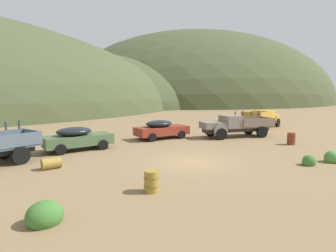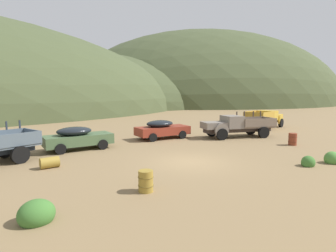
{
  "view_description": "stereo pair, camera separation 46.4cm",
  "coord_description": "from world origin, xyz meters",
  "px_view_note": "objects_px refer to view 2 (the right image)",
  "views": [
    {
      "loc": [
        -9.21,
        -11.41,
        3.8
      ],
      "look_at": [
        1.6,
        4.8,
        1.41
      ],
      "focal_mm": 28.65,
      "sensor_mm": 36.0,
      "label": 1
    },
    {
      "loc": [
        -8.82,
        -11.66,
        3.8
      ],
      "look_at": [
        1.6,
        4.8,
        1.41
      ],
      "focal_mm": 28.65,
      "sensor_mm": 36.0,
      "label": 2
    }
  ],
  "objects_px": {
    "car_weathered_green": "(80,137)",
    "oil_drum_tipped": "(50,163)",
    "car_rust_red": "(164,129)",
    "oil_drum_spare": "(146,181)",
    "truck_primer_gray": "(233,126)",
    "truck_faded_yellow": "(267,118)",
    "oil_drum_by_truck": "(293,139)"
  },
  "relations": [
    {
      "from": "car_rust_red",
      "to": "truck_primer_gray",
      "type": "distance_m",
      "value": 5.95
    },
    {
      "from": "truck_faded_yellow",
      "to": "car_weathered_green",
      "type": "bearing_deg",
      "value": 165.91
    },
    {
      "from": "truck_primer_gray",
      "to": "oil_drum_spare",
      "type": "distance_m",
      "value": 14.39
    },
    {
      "from": "truck_primer_gray",
      "to": "oil_drum_spare",
      "type": "height_order",
      "value": "truck_primer_gray"
    },
    {
      "from": "car_rust_red",
      "to": "truck_primer_gray",
      "type": "bearing_deg",
      "value": -25.16
    },
    {
      "from": "oil_drum_spare",
      "to": "car_rust_red",
      "type": "bearing_deg",
      "value": 55.22
    },
    {
      "from": "oil_drum_by_truck",
      "to": "oil_drum_spare",
      "type": "bearing_deg",
      "value": -169.27
    },
    {
      "from": "car_rust_red",
      "to": "oil_drum_spare",
      "type": "bearing_deg",
      "value": -122.6
    },
    {
      "from": "car_rust_red",
      "to": "oil_drum_spare",
      "type": "height_order",
      "value": "car_rust_red"
    },
    {
      "from": "car_rust_red",
      "to": "truck_primer_gray",
      "type": "height_order",
      "value": "truck_primer_gray"
    },
    {
      "from": "car_weathered_green",
      "to": "car_rust_red",
      "type": "bearing_deg",
      "value": 4.57
    },
    {
      "from": "car_weathered_green",
      "to": "truck_primer_gray",
      "type": "bearing_deg",
      "value": -10.43
    },
    {
      "from": "car_weathered_green",
      "to": "oil_drum_tipped",
      "type": "distance_m",
      "value": 4.64
    },
    {
      "from": "oil_drum_tipped",
      "to": "oil_drum_by_truck",
      "type": "relative_size",
      "value": 1.05
    },
    {
      "from": "car_weathered_green",
      "to": "truck_faded_yellow",
      "type": "relative_size",
      "value": 0.71
    },
    {
      "from": "truck_primer_gray",
      "to": "truck_faded_yellow",
      "type": "bearing_deg",
      "value": -144.15
    },
    {
      "from": "truck_faded_yellow",
      "to": "oil_drum_tipped",
      "type": "xyz_separation_m",
      "value": [
        -22.97,
        -4.57,
        -0.74
      ]
    },
    {
      "from": "oil_drum_by_truck",
      "to": "truck_faded_yellow",
      "type": "bearing_deg",
      "value": 47.82
    },
    {
      "from": "car_rust_red",
      "to": "truck_faded_yellow",
      "type": "xyz_separation_m",
      "value": [
        13.32,
        0.02,
        0.2
      ]
    },
    {
      "from": "truck_faded_yellow",
      "to": "oil_drum_spare",
      "type": "bearing_deg",
      "value": -169.65
    },
    {
      "from": "truck_faded_yellow",
      "to": "oil_drum_tipped",
      "type": "bearing_deg",
      "value": 175.1
    },
    {
      "from": "oil_drum_tipped",
      "to": "car_weathered_green",
      "type": "bearing_deg",
      "value": 56.4
    },
    {
      "from": "truck_primer_gray",
      "to": "oil_drum_tipped",
      "type": "height_order",
      "value": "truck_primer_gray"
    },
    {
      "from": "truck_faded_yellow",
      "to": "oil_drum_spare",
      "type": "relative_size",
      "value": 7.88
    },
    {
      "from": "truck_primer_gray",
      "to": "truck_faded_yellow",
      "type": "height_order",
      "value": "truck_primer_gray"
    },
    {
      "from": "car_weathered_green",
      "to": "oil_drum_tipped",
      "type": "relative_size",
      "value": 5.02
    },
    {
      "from": "oil_drum_tipped",
      "to": "car_rust_red",
      "type": "bearing_deg",
      "value": 25.27
    },
    {
      "from": "truck_primer_gray",
      "to": "car_weathered_green",
      "type": "bearing_deg",
      "value": 7.72
    },
    {
      "from": "car_rust_red",
      "to": "oil_drum_spare",
      "type": "relative_size",
      "value": 5.75
    },
    {
      "from": "oil_drum_by_truck",
      "to": "oil_drum_spare",
      "type": "xyz_separation_m",
      "value": [
        -13.47,
        -2.55,
        -0.03
      ]
    },
    {
      "from": "oil_drum_spare",
      "to": "car_weathered_green",
      "type": "bearing_deg",
      "value": 90.39
    },
    {
      "from": "oil_drum_spare",
      "to": "oil_drum_tipped",
      "type": "bearing_deg",
      "value": 115.1
    }
  ]
}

